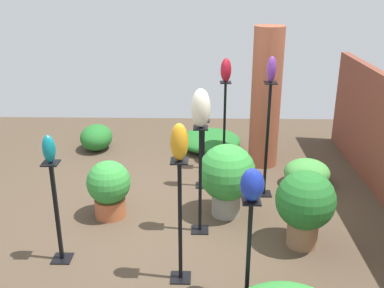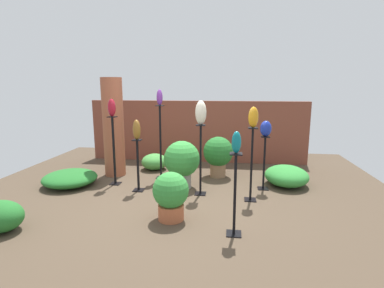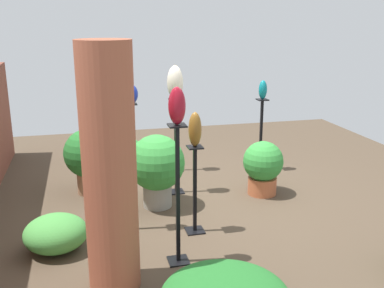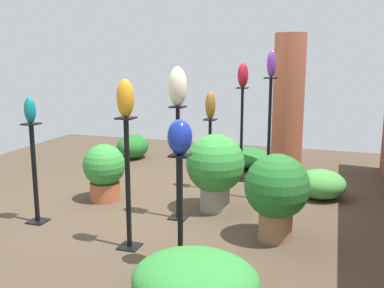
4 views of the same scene
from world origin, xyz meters
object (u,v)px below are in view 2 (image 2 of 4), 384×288
art_vase_bronze (137,130)px  art_vase_teal (236,142)px  pedestal_ruby (114,154)px  art_vase_violet (160,97)px  pedestal_bronze (138,168)px  pedestal_violet (161,145)px  art_vase_cobalt (266,129)px  brick_pillar (113,127)px  potted_plant_walkway_edge (171,194)px  potted_plant_mid_right (182,161)px  art_vase_ruby (112,108)px  art_vase_ivory (201,113)px  pedestal_teal (235,198)px  pedestal_cobalt (264,165)px  potted_plant_front_right (218,154)px  art_vase_amber (253,117)px  pedestal_amber (251,168)px  pedestal_ivory (201,163)px

art_vase_bronze → art_vase_teal: art_vase_teal is taller
pedestal_ruby → art_vase_teal: art_vase_teal is taller
art_vase_violet → pedestal_bronze: bearing=-106.2°
pedestal_violet → art_vase_bronze: 0.97m
art_vase_violet → art_vase_cobalt: 2.23m
brick_pillar → potted_plant_walkway_edge: (1.69, -2.09, -0.67)m
pedestal_bronze → pedestal_ruby: size_ratio=0.72×
pedestal_bronze → potted_plant_mid_right: (0.79, 0.29, 0.09)m
art_vase_ruby → art_vase_ivory: art_vase_ruby is taller
art_vase_bronze → art_vase_ruby: 0.76m
pedestal_teal → art_vase_ruby: size_ratio=3.28×
art_vase_cobalt → potted_plant_walkway_edge: 2.29m
brick_pillar → pedestal_cobalt: brick_pillar is taller
pedestal_bronze → art_vase_bronze: 0.72m
pedestal_violet → potted_plant_walkway_edge: pedestal_violet is taller
pedestal_ruby → art_vase_violet: bearing=32.0°
brick_pillar → potted_plant_front_right: (2.28, 0.16, -0.55)m
art_vase_bronze → art_vase_violet: 1.03m
pedestal_teal → art_vase_cobalt: (0.57, 1.89, 0.67)m
brick_pillar → pedestal_bronze: 1.40m
art_vase_amber → potted_plant_mid_right: 1.66m
pedestal_amber → pedestal_cobalt: size_ratio=1.24×
art_vase_ruby → pedestal_bronze: bearing=-28.2°
brick_pillar → pedestal_amber: (2.90, -1.16, -0.48)m
art_vase_amber → art_vase_cobalt: 0.74m
pedestal_ivory → art_vase_ivory: (0.00, 0.00, 0.91)m
pedestal_amber → art_vase_ivory: bearing=168.2°
art_vase_teal → potted_plant_mid_right: 2.16m
pedestal_cobalt → art_vase_teal: size_ratio=3.65×
pedestal_bronze → art_vase_amber: art_vase_amber is taller
pedestal_ivory → art_vase_violet: size_ratio=3.98×
pedestal_violet → art_vase_cobalt: pedestal_violet is taller
art_vase_cobalt → potted_plant_front_right: bearing=142.5°
potted_plant_walkway_edge → art_vase_bronze: bearing=126.7°
pedestal_ivory → potted_plant_front_right: (0.27, 1.13, -0.08)m
pedestal_teal → art_vase_ivory: (-0.60, 1.46, 0.99)m
art_vase_ruby → potted_plant_mid_right: size_ratio=0.37×
pedestal_ivory → art_vase_ivory: bearing=0.0°
pedestal_cobalt → art_vase_violet: (-2.11, 0.43, 1.26)m
pedestal_amber → pedestal_bronze: bearing=173.9°
pedestal_teal → pedestal_ivory: pedestal_ivory is taller
pedestal_teal → art_vase_teal: art_vase_teal is taller
brick_pillar → art_vase_violet: brick_pillar is taller
art_vase_violet → potted_plant_front_right: size_ratio=0.37×
pedestal_bronze → brick_pillar: bearing=131.4°
potted_plant_walkway_edge → pedestal_cobalt: bearing=46.1°
pedestal_bronze → art_vase_amber: size_ratio=2.84×
art_vase_cobalt → potted_plant_walkway_edge: (-1.50, -1.55, -0.78)m
pedestal_ruby → art_vase_amber: art_vase_amber is taller
art_vase_ruby → potted_plant_walkway_edge: (1.45, -1.47, -1.15)m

